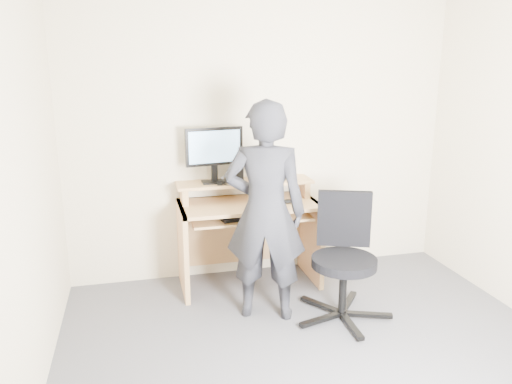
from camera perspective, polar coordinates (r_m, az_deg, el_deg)
name	(u,v)px	position (r m, az deg, el deg)	size (l,w,h in m)	color
ground	(331,374)	(3.41, 8.60, -19.90)	(3.50, 3.50, 0.00)	#55555A
back_wall	(263,139)	(4.53, 0.76, 6.03)	(3.50, 0.02, 2.50)	beige
desk	(247,222)	(4.43, -1.05, -3.49)	(1.20, 0.60, 0.91)	tan
monitor	(214,150)	(4.29, -4.78, 4.81)	(0.51, 0.14, 0.48)	black
external_drive	(237,170)	(4.38, -2.16, 2.54)	(0.07, 0.13, 0.20)	black
travel_mug	(257,171)	(4.38, 0.09, 2.47)	(0.08, 0.08, 0.19)	#AEAEB2
smartphone	(282,178)	(4.48, 2.97, 1.57)	(0.07, 0.13, 0.01)	black
charger	(220,183)	(4.26, -4.14, 1.02)	(0.04, 0.04, 0.04)	black
headphones	(230,179)	(4.45, -2.97, 1.51)	(0.16, 0.16, 0.02)	silver
keyboard	(246,216)	(4.23, -1.13, -2.70)	(0.46, 0.18, 0.03)	black
mouse	(288,201)	(4.29, 3.66, -1.07)	(0.10, 0.06, 0.04)	black
office_chair	(344,253)	(3.91, 10.01, -6.83)	(0.75, 0.72, 0.94)	black
person	(265,212)	(3.73, 1.06, -2.30)	(0.61, 0.40, 1.68)	black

